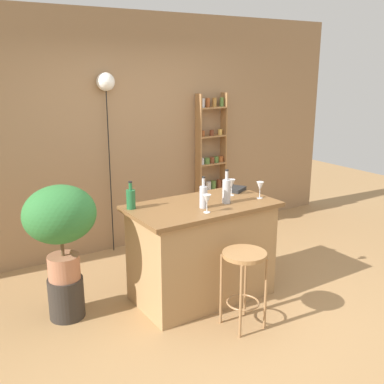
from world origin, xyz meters
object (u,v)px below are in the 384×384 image
Objects in this scene: bar_stool at (244,271)px; bottle_spirits_clear at (131,198)px; bottle_vinegar at (203,196)px; cookbook at (236,189)px; spice_shelf at (211,165)px; wine_glass_center at (207,200)px; pendant_globe_light at (106,85)px; wine_glass_right at (260,187)px; bottle_sauce_amber at (226,190)px; potted_plant at (60,219)px; wine_glass_left at (232,184)px; plant_stool at (66,298)px.

bottle_spirits_clear is at bearing 125.24° from bar_stool.
cookbook is (0.61, 0.30, -0.09)m from bottle_vinegar.
spice_shelf is (1.17, 2.15, 0.39)m from bar_stool.
spice_shelf is 2.17m from wine_glass_center.
bar_stool is 2.37× the size of bottle_vinegar.
bar_stool is 0.32× the size of pendant_globe_light.
bottle_spirits_clear is 1.26m from wine_glass_right.
pendant_globe_light is (-0.47, 1.63, 0.92)m from bottle_sauce_amber.
pendant_globe_light reaches higher than bottle_vinegar.
pendant_globe_light is (-0.26, 2.18, 1.46)m from bar_stool.
wine_glass_right is (1.82, -0.47, 0.13)m from potted_plant.
bottle_vinegar is at bearing -157.98° from wine_glass_left.
pendant_globe_light is at bearing 97.27° from bottle_vinegar.
bar_stool is at bearing -84.60° from bottle_vinegar.
bottle_spirits_clear is 0.12× the size of pendant_globe_light.
bottle_sauce_amber is 0.37m from wine_glass_right.
potted_plant is 1.88m from wine_glass_right.
spice_shelf is 5.74× the size of bottle_sauce_amber.
pendant_globe_light reaches higher than wine_glass_right.
spice_shelf is at bearing 52.86° from bottle_vinegar.
plant_stool is (-1.23, 0.97, -0.33)m from bar_stool.
bar_stool is 0.81× the size of potted_plant.
plant_stool is 0.44× the size of potted_plant.
spice_shelf is 1.45m from cookbook.
wine_glass_center is at bearing -156.15° from bottle_sauce_amber.
bar_stool is 0.76m from bottle_vinegar.
wine_glass_left and wine_glass_right have the same top height.
spice_shelf is 11.26× the size of wine_glass_right.
plant_stool is at bearing 165.39° from wine_glass_right.
pendant_globe_light is (0.35, 1.31, 0.94)m from bottle_spirits_clear.
cookbook reaches higher than bar_stool.
bar_stool is at bearing -38.23° from plant_stool.
plant_stool is at bearing 0.00° from potted_plant.
bottle_sauce_amber is 0.27m from wine_glass_left.
pendant_globe_light is at bearing 114.92° from wine_glass_left.
bottle_vinegar is 0.64m from wine_glass_right.
wine_glass_right is 2.09m from pendant_globe_light.
cookbook is at bearing -58.65° from pendant_globe_light.
spice_shelf is 2.68m from potted_plant.
bottle_spirits_clear is at bearing 172.11° from wine_glass_left.
potted_plant is 1.27m from wine_glass_center.
bar_stool is 2.70× the size of bottle_spirits_clear.
wine_glass_center is (0.51, -0.47, 0.02)m from bottle_spirits_clear.
bar_stool is at bearing -151.68° from cookbook.
cookbook is (-0.61, -1.31, 0.05)m from spice_shelf.
cookbook is at bearing -1.59° from bottle_spirits_clear.
potted_plant is 0.64m from bottle_spirits_clear.
bottle_spirits_clear reaches higher than wine_glass_left.
bar_stool is 0.68m from wine_glass_center.
pendant_globe_light is (-0.67, 1.45, 0.92)m from wine_glass_left.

